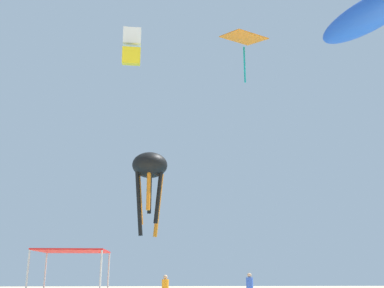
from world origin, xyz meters
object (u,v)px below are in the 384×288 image
kite_inflatable_blue (367,16)px  person_central (165,287)px  person_leftmost (250,285)px  kite_octopus_black (150,169)px  canopy_tent (72,254)px  kite_diamond_orange (244,40)px  kite_box_white (132,46)px

kite_inflatable_blue → person_central: bearing=54.1°
person_leftmost → kite_octopus_black: bearing=-97.3°
canopy_tent → kite_diamond_orange: bearing=46.1°
canopy_tent → kite_octopus_black: kite_octopus_black is taller
kite_box_white → kite_diamond_orange: bearing=-28.2°
canopy_tent → person_leftmost: (8.82, 8.44, -1.39)m
person_leftmost → kite_octopus_black: 14.44m
person_central → kite_box_white: 19.43m
canopy_tent → kite_inflatable_blue: 22.98m
person_central → kite_inflatable_blue: kite_inflatable_blue is taller
person_central → kite_inflatable_blue: 20.89m
kite_box_white → kite_inflatable_blue: (15.49, -7.99, -1.58)m
canopy_tent → person_central: 8.25m
person_central → kite_box_white: bearing=-157.8°
person_central → kite_octopus_black: size_ratio=0.23×
kite_octopus_black → person_central: bearing=-171.6°
canopy_tent → person_central: bearing=61.7°
person_central → kite_diamond_orange: (5.39, 2.45, 16.92)m
person_central → kite_octopus_black: (-1.32, 10.59, 9.13)m
kite_diamond_orange → kite_box_white: size_ratio=1.16×
canopy_tent → kite_box_white: (0.95, 13.41, 16.70)m
kite_diamond_orange → kite_octopus_black: kite_diamond_orange is taller
person_leftmost → kite_octopus_black: size_ratio=0.25×
canopy_tent → kite_box_white: bearing=86.0°
kite_diamond_orange → kite_box_white: bearing=-49.9°
kite_octopus_black → kite_box_white: 10.14m
kite_inflatable_blue → person_leftmost: bearing=40.4°
person_central → kite_diamond_orange: kite_diamond_orange is taller
kite_octopus_black → kite_diamond_orange: bearing=-139.2°
canopy_tent → kite_diamond_orange: 20.41m
kite_diamond_orange → kite_box_white: 9.20m
canopy_tent → kite_inflatable_blue: (16.43, 5.42, 15.12)m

